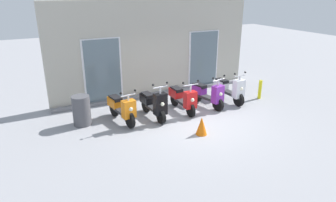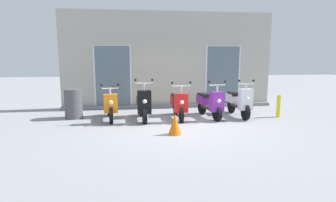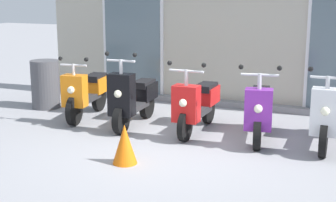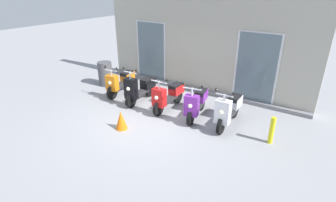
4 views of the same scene
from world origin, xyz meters
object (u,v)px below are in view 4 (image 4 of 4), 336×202
Objects in this scene: traffic_cone at (121,120)px; curb_bollard at (272,130)px; scooter_black at (140,88)px; scooter_white at (229,109)px; scooter_purple at (197,103)px; trash_bin at (105,74)px; scooter_red at (168,95)px; scooter_orange at (121,82)px.

traffic_cone is 0.74× the size of curb_bollard.
scooter_black reaches higher than scooter_white.
scooter_purple is 2.20m from traffic_cone.
scooter_black is at bearing -177.85° from scooter_white.
scooter_white is 1.74× the size of trash_bin.
scooter_red reaches higher than trash_bin.
scooter_black is 2.06m from scooter_purple.
traffic_cone is (-1.35, -1.72, -0.20)m from scooter_purple.
scooter_black is at bearing -175.89° from scooter_red.
trash_bin is at bearing 142.58° from traffic_cone.
scooter_white is 3.03× the size of traffic_cone.
curb_bollard is at bearing -5.70° from trash_bin.
scooter_orange is 2.51m from traffic_cone.
scooter_black reaches higher than curb_bollard.
trash_bin is at bearing 174.30° from curb_bollard.
scooter_white is at bearing 1.07° from scooter_red.
scooter_red is (2.07, -0.09, 0.00)m from scooter_orange.
scooter_red reaches higher than traffic_cone.
scooter_red is 1.94m from scooter_white.
scooter_black is 3.02m from scooter_white.
scooter_red is at bearing -178.93° from scooter_white.
scooter_purple is (3.05, -0.10, 0.00)m from scooter_orange.
curb_bollard is (3.52, 1.53, 0.09)m from traffic_cone.
traffic_cone is (1.71, -1.82, -0.20)m from scooter_orange.
scooter_purple is at bearing 52.04° from traffic_cone.
trash_bin is (-4.17, 0.44, -0.01)m from scooter_purple.
scooter_white is at bearing 168.66° from curb_bollard.
scooter_purple is (0.98, -0.01, -0.00)m from scooter_red.
scooter_purple reaches higher than trash_bin.
traffic_cone is (-2.31, -1.77, -0.23)m from scooter_white.
scooter_purple is 0.94× the size of scooter_white.
scooter_black is at bearing 178.25° from curb_bollard.
traffic_cone is at bearing -101.81° from scooter_red.
scooter_orange is 5.24m from curb_bollard.
curb_bollard is (6.35, -0.63, -0.10)m from trash_bin.
scooter_black is 2.17m from trash_bin.
traffic_cone is at bearing -66.72° from scooter_black.
scooter_black is 2.14× the size of curb_bollard.
curb_bollard is at bearing -11.34° from scooter_white.
scooter_white is at bearing 2.86° from scooter_purple.
trash_bin is (-3.19, 0.43, -0.01)m from scooter_red.
trash_bin is at bearing 175.65° from scooter_white.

